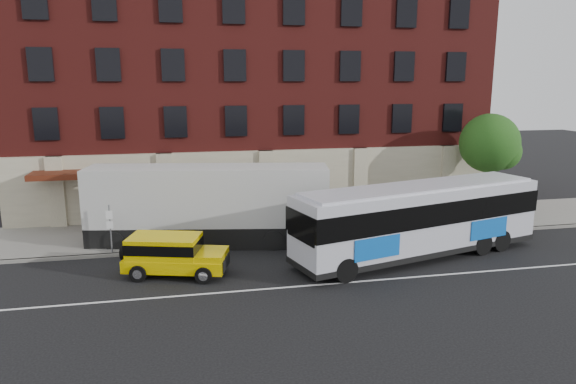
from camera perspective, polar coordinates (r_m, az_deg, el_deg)
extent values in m
plane|color=black|center=(21.50, 2.85, -10.64)|extent=(120.00, 120.00, 0.00)
cube|color=gray|center=(29.78, -1.50, -3.96)|extent=(60.00, 6.00, 0.15)
cube|color=gray|center=(26.96, -0.36, -5.68)|extent=(60.00, 0.25, 0.15)
cube|color=silver|center=(21.94, 2.52, -10.14)|extent=(60.00, 0.12, 0.01)
cube|color=maroon|center=(36.54, -3.85, 11.02)|extent=(30.00, 10.00, 15.00)
cube|color=#B8AF92|center=(32.03, -2.43, 0.99)|extent=(30.00, 0.35, 4.00)
cube|color=#4E1C0D|center=(31.17, -22.57, 1.82)|extent=(4.20, 2.20, 0.30)
cube|color=#B8AF92|center=(32.29, -23.91, 0.04)|extent=(0.90, 0.55, 4.00)
cube|color=#B8AF92|center=(31.55, -13.22, 0.51)|extent=(0.90, 0.55, 4.00)
cube|color=#B8AF92|center=(31.93, -2.40, 0.96)|extent=(0.90, 0.55, 4.00)
cube|color=#B8AF92|center=(33.41, 7.80, 1.35)|extent=(0.90, 0.55, 4.00)
cube|color=#B8AF92|center=(35.85, 16.89, 1.67)|extent=(0.90, 0.55, 4.00)
cube|color=black|center=(32.00, -24.87, 6.76)|extent=(1.30, 0.20, 1.80)
cube|color=black|center=(31.40, -18.60, 7.16)|extent=(1.30, 0.20, 1.80)
cube|color=black|center=(31.19, -12.16, 7.49)|extent=(1.30, 0.20, 1.80)
cube|color=black|center=(31.36, -5.70, 7.72)|extent=(1.30, 0.20, 1.80)
cube|color=black|center=(31.92, 0.62, 7.85)|extent=(1.30, 0.20, 1.80)
cube|color=black|center=(32.85, 6.65, 7.89)|extent=(1.30, 0.20, 1.80)
cube|color=black|center=(34.11, 12.29, 7.85)|extent=(1.30, 0.20, 1.80)
cube|color=black|center=(35.67, 17.49, 7.74)|extent=(1.30, 0.20, 1.80)
cube|color=black|center=(31.93, -25.39, 12.47)|extent=(1.30, 0.20, 1.80)
cube|color=black|center=(31.33, -19.00, 12.99)|extent=(1.30, 0.20, 1.80)
cube|color=black|center=(31.11, -12.43, 13.37)|extent=(1.30, 0.20, 1.80)
cube|color=black|center=(31.29, -5.82, 13.57)|extent=(1.30, 0.20, 1.80)
cube|color=black|center=(31.85, 0.63, 13.60)|extent=(1.30, 0.20, 1.80)
cube|color=black|center=(32.77, 6.79, 13.48)|extent=(1.30, 0.20, 1.80)
cube|color=black|center=(34.04, 12.54, 13.22)|extent=(1.30, 0.20, 1.80)
cube|color=black|center=(35.60, 17.82, 12.88)|extent=(1.30, 0.20, 1.80)
cube|color=black|center=(32.18, -25.92, 18.15)|extent=(1.30, 0.20, 1.80)
cube|color=black|center=(31.58, -19.42, 18.79)|extent=(1.30, 0.20, 1.80)
cube|color=black|center=(31.36, -12.70, 19.21)|extent=(1.30, 0.20, 1.80)
cube|color=black|center=(31.54, -5.96, 19.39)|extent=(1.30, 0.20, 1.80)
cube|color=black|center=(32.09, 0.64, 19.32)|extent=(1.30, 0.20, 1.80)
cube|color=black|center=(33.01, 6.93, 19.04)|extent=(1.30, 0.20, 1.80)
cube|color=black|center=(34.27, 12.79, 18.58)|extent=(1.30, 0.20, 1.80)
cube|color=black|center=(35.82, 18.16, 17.99)|extent=(1.30, 0.20, 1.80)
cube|color=black|center=(32.11, -21.23, -0.53)|extent=(2.60, 0.15, 2.80)
cube|color=black|center=(31.65, -10.47, -0.07)|extent=(2.60, 0.15, 2.80)
cube|color=black|center=(32.31, 0.22, 0.38)|extent=(2.60, 0.15, 2.80)
cube|color=black|center=(34.04, 10.15, 0.79)|extent=(2.60, 0.15, 2.80)
cylinder|color=slate|center=(26.56, -18.78, -3.97)|extent=(0.07, 0.07, 2.50)
cube|color=silver|center=(26.21, -18.94, -2.38)|extent=(0.30, 0.03, 0.40)
cube|color=silver|center=(26.34, -18.87, -3.43)|extent=(0.30, 0.03, 0.35)
cylinder|color=#332619|center=(34.80, 20.76, 0.26)|extent=(0.32, 0.32, 3.00)
sphere|color=#1B4A15|center=(34.36, 21.12, 5.00)|extent=(3.60, 3.60, 3.60)
sphere|color=#1B4A15|center=(34.48, 22.40, 4.08)|extent=(2.20, 2.20, 2.20)
sphere|color=#1B4A15|center=(34.43, 19.87, 4.43)|extent=(2.00, 2.00, 2.00)
cube|color=#B8B9C4|center=(25.56, 14.11, -2.83)|extent=(12.97, 5.88, 3.02)
cube|color=black|center=(25.95, 13.95, -5.83)|extent=(13.04, 5.94, 0.27)
cube|color=#B8B9C4|center=(25.22, 14.29, 0.60)|extent=(12.27, 5.40, 0.13)
cube|color=black|center=(25.44, 14.17, -1.74)|extent=(13.08, 5.98, 1.06)
cube|color=#0B53B3|center=(22.64, 9.74, -6.04)|extent=(2.26, 0.65, 0.95)
cube|color=#0B53B3|center=(28.76, 17.10, -2.50)|extent=(2.26, 0.65, 0.95)
cylinder|color=black|center=(22.22, 6.31, -8.46)|extent=(1.11, 0.58, 1.06)
cylinder|color=black|center=(24.14, 3.19, -6.72)|extent=(1.11, 0.58, 1.06)
cylinder|color=black|center=(27.12, 20.40, -5.35)|extent=(1.11, 0.58, 1.06)
cylinder|color=black|center=(28.71, 16.91, -4.16)|extent=(1.11, 0.58, 1.06)
cylinder|color=black|center=(28.04, 22.18, -4.93)|extent=(1.11, 0.58, 1.06)
cylinder|color=black|center=(29.58, 18.70, -3.80)|extent=(1.11, 0.58, 1.06)
cube|color=#E6C400|center=(23.34, -12.06, -7.50)|extent=(4.65, 2.93, 0.54)
cube|color=#E6C400|center=(23.25, -13.32, -5.76)|extent=(3.34, 2.52, 0.90)
cube|color=black|center=(23.24, -13.32, -5.65)|extent=(3.39, 2.56, 0.45)
cube|color=#E6C400|center=(22.84, -8.50, -6.72)|extent=(1.77, 2.02, 0.27)
cube|color=black|center=(22.81, -6.76, -7.65)|extent=(0.45, 1.40, 0.50)
cylinder|color=black|center=(23.95, -17.42, -6.26)|extent=(0.38, 0.71, 0.68)
cylinder|color=black|center=(22.26, -9.19, -8.97)|extent=(0.76, 0.44, 0.72)
cylinder|color=silver|center=(22.26, -9.19, -8.97)|extent=(0.46, 0.37, 0.40)
cylinder|color=black|center=(23.87, -8.20, -7.47)|extent=(0.76, 0.44, 0.72)
cylinder|color=silver|center=(23.87, -8.20, -7.47)|extent=(0.46, 0.37, 0.40)
cylinder|color=black|center=(23.06, -16.02, -8.55)|extent=(0.76, 0.44, 0.72)
cylinder|color=silver|center=(23.06, -16.02, -8.55)|extent=(0.46, 0.37, 0.40)
cylinder|color=black|center=(24.62, -14.61, -7.14)|extent=(0.76, 0.44, 0.72)
cylinder|color=silver|center=(24.62, -14.61, -7.14)|extent=(0.46, 0.37, 0.40)
cube|color=black|center=(27.44, -8.55, -4.45)|extent=(12.36, 4.49, 1.11)
cube|color=silver|center=(26.94, -8.68, -0.33)|extent=(12.36, 4.53, 2.93)
cylinder|color=black|center=(27.29, -18.39, -5.15)|extent=(1.04, 0.45, 1.01)
cylinder|color=black|center=(29.43, -17.12, -3.83)|extent=(1.04, 0.45, 1.01)
cylinder|color=black|center=(26.97, -15.91, -5.20)|extent=(1.04, 0.45, 1.01)
cylinder|color=black|center=(29.13, -14.82, -3.86)|extent=(1.04, 0.45, 1.01)
cylinder|color=black|center=(26.15, -1.54, -5.27)|extent=(1.04, 0.45, 1.01)
cylinder|color=black|center=(28.37, -1.56, -3.87)|extent=(1.04, 0.45, 1.01)
cylinder|color=black|center=(26.18, 1.12, -5.25)|extent=(1.04, 0.45, 1.01)
cylinder|color=black|center=(28.40, 0.89, -3.85)|extent=(1.04, 0.45, 1.01)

